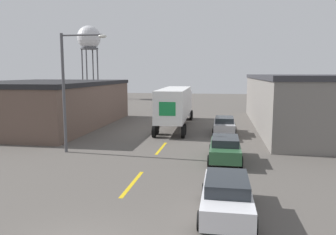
{
  "coord_description": "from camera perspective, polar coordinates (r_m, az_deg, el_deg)",
  "views": [
    {
      "loc": [
        4.29,
        -8.39,
        5.43
      ],
      "look_at": [
        0.22,
        16.26,
        2.05
      ],
      "focal_mm": 35.0,
      "sensor_mm": 36.0,
      "label": 1
    }
  ],
  "objects": [
    {
      "name": "warehouse_right",
      "position": [
        35.81,
        26.01,
        2.46
      ],
      "size": [
        13.98,
        23.85,
        5.28
      ],
      "color": "slate",
      "rests_on": "ground_plane"
    },
    {
      "name": "warehouse_left",
      "position": [
        36.45,
        -20.76,
        2.3
      ],
      "size": [
        12.83,
        18.42,
        4.63
      ],
      "color": "brown",
      "rests_on": "ground_plane"
    },
    {
      "name": "parked_car_right_far",
      "position": [
        29.93,
        9.76,
        -1.26
      ],
      "size": [
        2.03,
        4.7,
        1.55
      ],
      "color": "#B2B2B7",
      "rests_on": "ground_plane"
    },
    {
      "name": "water_tower",
      "position": [
        73.71,
        -13.59,
        13.16
      ],
      "size": [
        4.98,
        4.98,
        15.47
      ],
      "color": "#47474C",
      "rests_on": "ground_plane"
    },
    {
      "name": "road_centerline",
      "position": [
        16.66,
        -6.21,
        -11.36
      ],
      "size": [
        0.2,
        19.61,
        0.01
      ],
      "color": "gold",
      "rests_on": "ground_plane"
    },
    {
      "name": "parked_car_right_mid",
      "position": [
        20.71,
        9.9,
        -5.26
      ],
      "size": [
        2.03,
        4.7,
        1.55
      ],
      "color": "#2D5B38",
      "rests_on": "ground_plane"
    },
    {
      "name": "semi_truck",
      "position": [
        33.33,
        1.41,
        2.47
      ],
      "size": [
        3.18,
        13.77,
        3.97
      ],
      "rotation": [
        0.0,
        0.0,
        0.03
      ],
      "color": "silver",
      "rests_on": "ground_plane"
    },
    {
      "name": "parked_car_right_near",
      "position": [
        13.08,
        10.18,
        -13.03
      ],
      "size": [
        2.03,
        4.7,
        1.55
      ],
      "color": "silver",
      "rests_on": "ground_plane"
    },
    {
      "name": "street_lamp",
      "position": [
        23.16,
        -16.86,
        5.69
      ],
      "size": [
        3.24,
        0.32,
        8.07
      ],
      "color": "#4C4C51",
      "rests_on": "ground_plane"
    }
  ]
}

